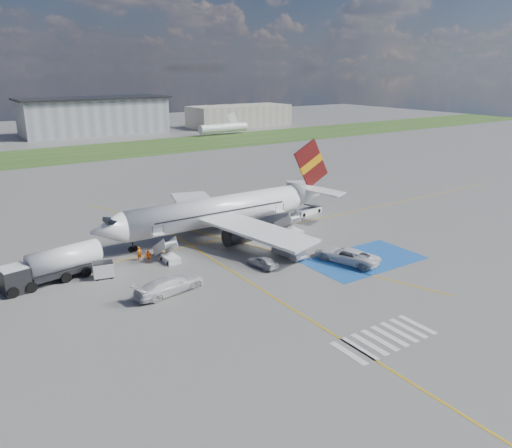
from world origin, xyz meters
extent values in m
plane|color=#60605E|center=(0.00, 0.00, 0.00)|extent=(400.00, 400.00, 0.00)
cube|color=#2D4C1E|center=(0.00, 95.00, 0.01)|extent=(400.00, 30.00, 0.01)
cube|color=gold|center=(0.00, 12.00, 0.01)|extent=(120.00, 0.20, 0.01)
cube|color=gold|center=(-5.00, -10.00, 0.01)|extent=(0.20, 60.00, 0.01)
cube|color=gold|center=(0.00, 12.00, 0.01)|extent=(20.71, 56.45, 0.01)
cube|color=#1B53A4|center=(10.00, -4.00, 0.01)|extent=(14.00, 8.00, 0.01)
cube|color=silver|center=(-6.00, -18.00, 0.01)|extent=(0.60, 4.00, 0.01)
cube|color=silver|center=(-4.80, -18.00, 0.01)|extent=(0.60, 4.00, 0.01)
cube|color=silver|center=(-3.60, -18.00, 0.01)|extent=(0.60, 4.00, 0.01)
cube|color=silver|center=(-2.40, -18.00, 0.01)|extent=(0.60, 4.00, 0.01)
cube|color=silver|center=(-1.20, -18.00, 0.01)|extent=(0.60, 4.00, 0.01)
cube|color=silver|center=(0.00, -18.00, 0.01)|extent=(0.60, 4.00, 0.01)
cube|color=silver|center=(1.20, -18.00, 0.01)|extent=(0.60, 4.00, 0.01)
cube|color=silver|center=(2.40, -18.00, 0.01)|extent=(0.60, 4.00, 0.01)
cube|color=gray|center=(20.00, 135.00, 6.00)|extent=(48.00, 18.00, 12.00)
cube|color=#9D9588|center=(75.00, 128.00, 4.00)|extent=(40.00, 16.00, 8.00)
cylinder|color=white|center=(0.00, 14.00, 3.40)|extent=(26.00, 3.90, 3.90)
cone|color=white|center=(-15.00, 14.00, 3.40)|extent=(4.00, 3.90, 3.90)
cube|color=black|center=(-14.40, 14.00, 4.45)|extent=(1.67, 1.90, 0.82)
cone|color=white|center=(16.20, 14.00, 3.80)|extent=(6.50, 3.90, 3.90)
cube|color=white|center=(1.00, 5.50, 2.80)|extent=(9.86, 15.95, 1.40)
cube|color=white|center=(1.00, 22.50, 2.80)|extent=(9.86, 15.95, 1.40)
cylinder|color=#38383A|center=(0.00, 8.40, 1.40)|extent=(3.40, 2.10, 2.10)
cylinder|color=#38383A|center=(0.00, 19.60, 1.40)|extent=(3.40, 2.10, 2.10)
cube|color=#56100E|center=(16.50, 14.00, 8.20)|extent=(6.62, 0.30, 7.45)
cube|color=orange|center=(16.50, 14.00, 8.20)|extent=(4.36, 0.40, 3.08)
cube|color=white|center=(16.80, 10.80, 4.50)|extent=(4.73, 5.95, 0.49)
cube|color=white|center=(16.80, 17.20, 4.50)|extent=(4.73, 5.95, 0.49)
cube|color=black|center=(0.00, 12.04, 3.75)|extent=(19.50, 0.04, 0.18)
cube|color=black|center=(0.00, 15.96, 3.75)|extent=(19.50, 0.04, 0.18)
cube|color=white|center=(-9.50, 9.85, 1.45)|extent=(1.40, 3.73, 2.32)
cube|color=white|center=(-9.50, 11.75, 2.50)|extent=(1.40, 1.00, 0.12)
cylinder|color=black|center=(-10.20, 11.75, 3.05)|extent=(0.06, 0.06, 1.10)
cylinder|color=black|center=(-8.80, 11.75, 3.05)|extent=(0.06, 0.06, 1.10)
cube|color=white|center=(-9.50, 8.25, 0.35)|extent=(1.60, 2.40, 0.70)
cube|color=white|center=(9.00, 9.85, 1.45)|extent=(1.40, 3.73, 2.32)
cube|color=white|center=(9.00, 11.75, 2.50)|extent=(1.40, 1.00, 0.12)
cylinder|color=black|center=(8.30, 11.75, 3.05)|extent=(0.06, 0.06, 1.10)
cylinder|color=black|center=(9.70, 11.75, 3.05)|extent=(0.06, 0.06, 1.10)
cube|color=white|center=(9.00, 8.25, 0.35)|extent=(1.60, 2.40, 0.70)
cube|color=black|center=(-26.22, 9.51, 1.30)|extent=(3.02, 3.02, 2.61)
cylinder|color=white|center=(-20.97, 10.42, 2.27)|extent=(8.04, 3.89, 2.61)
cube|color=black|center=(-20.97, 10.42, 0.96)|extent=(8.04, 3.89, 0.57)
cube|color=white|center=(-17.55, 8.05, 0.94)|extent=(2.44, 1.76, 1.55)
cube|color=black|center=(-17.55, 8.05, 1.77)|extent=(2.31, 1.63, 0.13)
cube|color=white|center=(17.13, 15.15, 0.40)|extent=(5.04, 2.38, 0.81)
cube|color=black|center=(18.33, 15.35, 1.11)|extent=(3.32, 1.71, 0.90)
imported|color=#B8BAC0|center=(-1.39, 0.88, 0.68)|extent=(2.31, 4.23, 1.37)
imported|color=#A8AAAF|center=(3.13, 1.83, 0.80)|extent=(1.93, 4.94, 1.60)
imported|color=white|center=(7.73, -3.33, 1.13)|extent=(4.44, 6.56, 2.25)
imported|color=silver|center=(-13.15, 0.49, 1.15)|extent=(6.19, 3.39, 2.30)
imported|color=#EB600C|center=(-12.35, 10.95, 0.84)|extent=(0.72, 0.61, 1.67)
imported|color=#FF5E0D|center=(-11.75, 9.58, 0.76)|extent=(0.90, 0.94, 1.52)
imported|color=orange|center=(4.48, 9.98, 0.79)|extent=(0.40, 0.93, 1.59)
camera|label=1|loc=(-31.82, -43.08, 21.93)|focal=35.00mm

